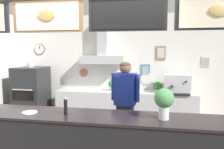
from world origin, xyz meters
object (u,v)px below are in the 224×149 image
object	(u,v)px
shop_worker	(125,104)
espresso_machine	(177,84)
condiment_plate	(30,112)
pizza_oven	(32,97)
potted_rosemary	(158,86)
potted_thyme	(113,85)
basil_vase	(164,101)
pepper_grinder	(66,106)

from	to	relation	value
shop_worker	espresso_machine	world-z (taller)	shop_worker
espresso_machine	condiment_plate	world-z (taller)	espresso_machine
pizza_oven	espresso_machine	size ratio (longest dim) A/B	2.76
potted_rosemary	espresso_machine	bearing A→B (deg)	-6.46
espresso_machine	potted_thyme	distance (m)	1.46
pizza_oven	condiment_plate	size ratio (longest dim) A/B	7.74
potted_thyme	basil_vase	bearing A→B (deg)	-66.56
pizza_oven	potted_thyme	bearing A→B (deg)	7.78
espresso_machine	pepper_grinder	world-z (taller)	espresso_machine
potted_thyme	basil_vase	world-z (taller)	basil_vase
shop_worker	potted_rosemary	bearing A→B (deg)	-104.54
potted_thyme	pizza_oven	bearing A→B (deg)	-172.22
espresso_machine	basil_vase	xyz separation A→B (m)	(-0.40, -2.40, 0.15)
basil_vase	condiment_plate	distance (m)	1.76
potted_rosemary	basil_vase	bearing A→B (deg)	-89.58
pizza_oven	basil_vase	size ratio (longest dim) A/B	4.08
shop_worker	basil_vase	size ratio (longest dim) A/B	4.36
potted_rosemary	potted_thyme	world-z (taller)	potted_thyme
pizza_oven	basil_vase	xyz separation A→B (m)	(3.00, -2.19, 0.52)
shop_worker	espresso_machine	distance (m)	1.59
espresso_machine	condiment_plate	bearing A→B (deg)	-131.36
pizza_oven	potted_thyme	xyz separation A→B (m)	(1.94, 0.26, 0.31)
pizza_oven	shop_worker	size ratio (longest dim) A/B	0.94
pepper_grinder	condiment_plate	size ratio (longest dim) A/B	1.14
espresso_machine	condiment_plate	xyz separation A→B (m)	(-2.14, -2.44, -0.07)
shop_worker	potted_rosemary	world-z (taller)	shop_worker
basil_vase	shop_worker	bearing A→B (deg)	117.36
shop_worker	pepper_grinder	size ratio (longest dim) A/B	7.22
potted_thyme	condiment_plate	bearing A→B (deg)	-105.37
shop_worker	pepper_grinder	bearing A→B (deg)	72.37
condiment_plate	espresso_machine	bearing A→B (deg)	48.64
shop_worker	basil_vase	world-z (taller)	shop_worker
shop_worker	basil_vase	distance (m)	1.37
condiment_plate	basil_vase	bearing A→B (deg)	1.12
basil_vase	condiment_plate	xyz separation A→B (m)	(-1.75, -0.03, -0.21)
condiment_plate	potted_thyme	bearing A→B (deg)	74.63
condiment_plate	pizza_oven	bearing A→B (deg)	119.46
shop_worker	basil_vase	xyz separation A→B (m)	(0.61, -1.18, 0.34)
espresso_machine	pepper_grinder	bearing A→B (deg)	-124.33
pizza_oven	condiment_plate	distance (m)	2.57
potted_rosemary	condiment_plate	bearing A→B (deg)	-124.86
potted_thyme	shop_worker	bearing A→B (deg)	-70.43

